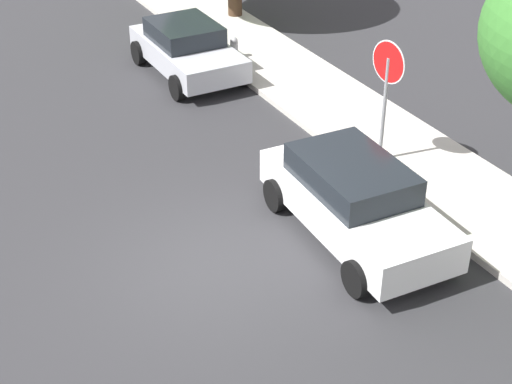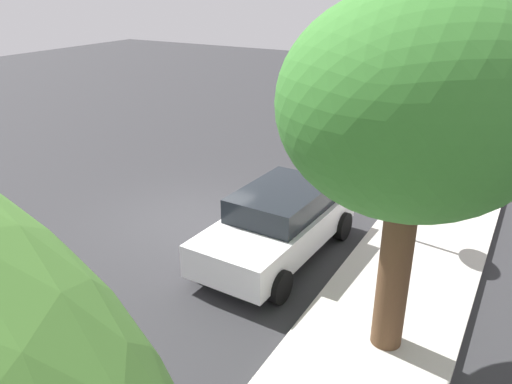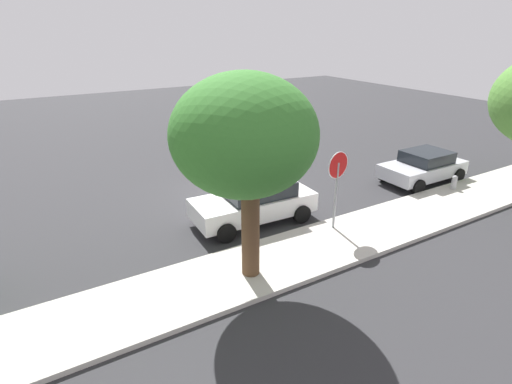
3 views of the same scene
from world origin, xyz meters
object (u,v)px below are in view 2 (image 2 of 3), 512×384
at_px(parked_car_silver, 403,132).
at_px(street_tree_near_corner, 413,108).
at_px(parked_car_white, 279,222).
at_px(stop_sign, 403,159).
at_px(fire_hydrant, 446,147).

bearing_deg(parked_car_silver, street_tree_near_corner, 13.48).
xyz_separation_m(parked_car_white, parked_car_silver, (-8.24, 0.42, -0.06)).
height_order(parked_car_silver, street_tree_near_corner, street_tree_near_corner).
height_order(stop_sign, street_tree_near_corner, street_tree_near_corner).
bearing_deg(fire_hydrant, parked_car_white, -12.55).
xyz_separation_m(parked_car_silver, fire_hydrant, (-0.14, 1.44, -0.35)).
relative_size(parked_car_white, fire_hydrant, 5.98).
height_order(parked_car_white, parked_car_silver, parked_car_white).
bearing_deg(street_tree_near_corner, parked_car_silver, -166.52).
height_order(stop_sign, parked_car_white, stop_sign).
distance_m(parked_car_white, fire_hydrant, 8.59).
distance_m(stop_sign, street_tree_near_corner, 4.41).
relative_size(stop_sign, parked_car_white, 0.65).
relative_size(parked_car_white, parked_car_silver, 1.12).
bearing_deg(parked_car_silver, parked_car_white, -2.92).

